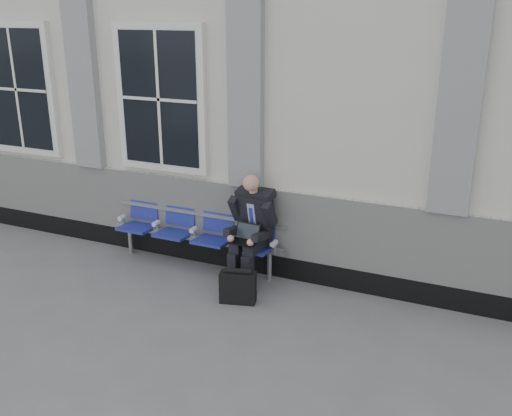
% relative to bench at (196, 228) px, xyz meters
% --- Properties ---
extents(ground, '(70.00, 70.00, 0.00)m').
position_rel_bench_xyz_m(ground, '(-0.89, -1.32, -0.55)').
color(ground, slate).
rests_on(ground, ground).
extents(station_building, '(14.40, 4.40, 4.49)m').
position_rel_bench_xyz_m(station_building, '(-0.91, 2.15, 1.67)').
color(station_building, silver).
rests_on(station_building, ground).
extents(bench, '(2.60, 0.47, 0.91)m').
position_rel_bench_xyz_m(bench, '(0.00, 0.00, 0.00)').
color(bench, '#9EA0A3').
rests_on(bench, ground).
extents(businessman, '(0.60, 0.80, 1.44)m').
position_rel_bench_xyz_m(businessman, '(0.89, -0.14, 0.23)').
color(businessman, black).
rests_on(businessman, ground).
extents(briefcase, '(0.47, 0.29, 0.44)m').
position_rel_bench_xyz_m(briefcase, '(0.98, -0.74, -0.35)').
color(briefcase, black).
rests_on(briefcase, ground).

